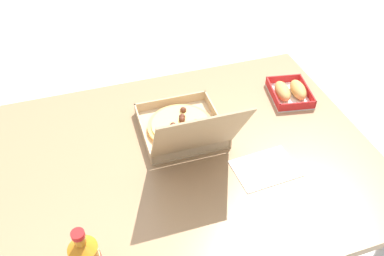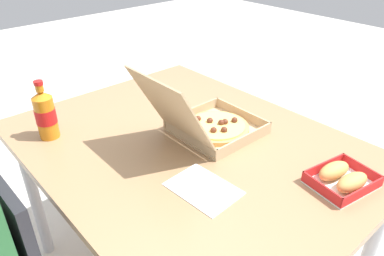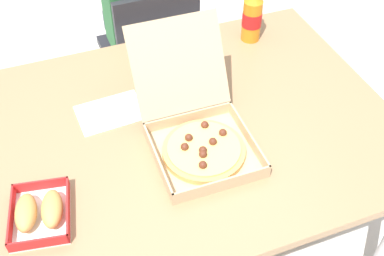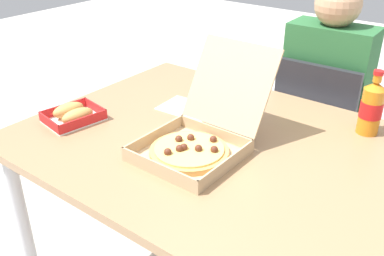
# 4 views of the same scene
# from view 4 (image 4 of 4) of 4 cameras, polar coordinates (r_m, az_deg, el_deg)

# --- Properties ---
(dining_table) EXTENTS (1.28, 0.99, 0.72)m
(dining_table) POSITION_cam_4_polar(r_m,az_deg,el_deg) (1.47, 3.19, -3.97)
(dining_table) COLOR #997551
(dining_table) RESTS_ON ground_plane
(chair) EXTENTS (0.41, 0.41, 0.83)m
(chair) POSITION_cam_4_polar(r_m,az_deg,el_deg) (2.10, 16.37, -0.25)
(chair) COLOR #232328
(chair) RESTS_ON ground_plane
(diner_person) EXTENTS (0.36, 0.41, 1.15)m
(diner_person) POSITION_cam_4_polar(r_m,az_deg,el_deg) (2.07, 17.71, 5.44)
(diner_person) COLOR #333847
(diner_person) RESTS_ON ground_plane
(pizza_box_open) EXTENTS (0.29, 0.44, 0.30)m
(pizza_box_open) POSITION_cam_4_polar(r_m,az_deg,el_deg) (1.35, 0.67, -1.44)
(pizza_box_open) COLOR tan
(pizza_box_open) RESTS_ON dining_table
(bread_side_box) EXTENTS (0.18, 0.21, 0.06)m
(bread_side_box) POSITION_cam_4_polar(r_m,az_deg,el_deg) (1.60, -15.44, 1.76)
(bread_side_box) COLOR white
(bread_side_box) RESTS_ON dining_table
(cola_bottle) EXTENTS (0.07, 0.07, 0.22)m
(cola_bottle) POSITION_cam_4_polar(r_m,az_deg,el_deg) (1.56, 22.63, 2.53)
(cola_bottle) COLOR orange
(cola_bottle) RESTS_ON dining_table
(paper_menu) EXTENTS (0.22, 0.16, 0.00)m
(paper_menu) POSITION_cam_4_polar(r_m,az_deg,el_deg) (1.65, -0.52, 2.61)
(paper_menu) COLOR white
(paper_menu) RESTS_ON dining_table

